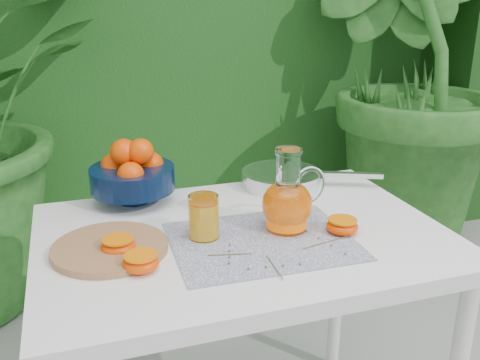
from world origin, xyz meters
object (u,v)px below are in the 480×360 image
object	(u,v)px
white_table	(242,261)
cutting_board	(110,248)
fruit_bowl	(132,173)
juice_pitcher	(288,202)
saute_pan	(283,177)

from	to	relation	value
white_table	cutting_board	bearing A→B (deg)	-178.99
fruit_bowl	juice_pitcher	world-z (taller)	juice_pitcher
fruit_bowl	juice_pitcher	xyz separation A→B (m)	(0.34, -0.31, -0.01)
juice_pitcher	white_table	bearing A→B (deg)	168.37
white_table	saute_pan	world-z (taller)	saute_pan
white_table	fruit_bowl	world-z (taller)	fruit_bowl
white_table	juice_pitcher	world-z (taller)	juice_pitcher
fruit_bowl	saute_pan	xyz separation A→B (m)	(0.45, -0.01, -0.06)
fruit_bowl	saute_pan	distance (m)	0.46
fruit_bowl	saute_pan	size ratio (longest dim) A/B	0.61
saute_pan	juice_pitcher	bearing A→B (deg)	-110.38
cutting_board	juice_pitcher	world-z (taller)	juice_pitcher
white_table	cutting_board	distance (m)	0.34
fruit_bowl	juice_pitcher	size ratio (longest dim) A/B	1.32
white_table	juice_pitcher	distance (m)	0.19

